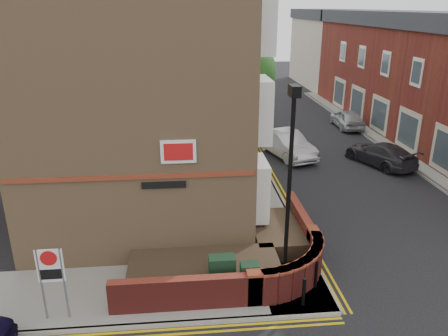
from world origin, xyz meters
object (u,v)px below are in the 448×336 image
silver_car_near (287,144)px  utility_cabinet_large (222,274)px  zone_sign (51,271)px  lamppost (289,194)px

silver_car_near → utility_cabinet_large: bearing=-129.2°
zone_sign → silver_car_near: 16.65m
lamppost → silver_car_near: (3.06, 12.83, -2.59)m
zone_sign → utility_cabinet_large: bearing=9.7°
lamppost → silver_car_near: bearing=76.6°
lamppost → silver_car_near: 13.44m
zone_sign → silver_car_near: zone_sign is taller
silver_car_near → lamppost: bearing=-121.3°
lamppost → utility_cabinet_large: (-1.90, 0.10, -2.62)m
utility_cabinet_large → silver_car_near: bearing=68.7°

